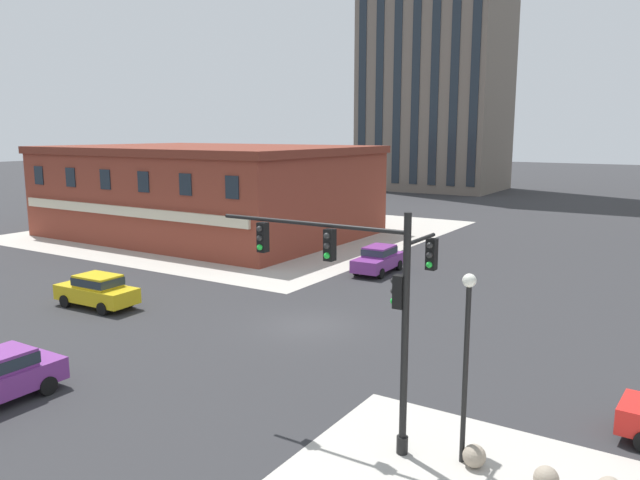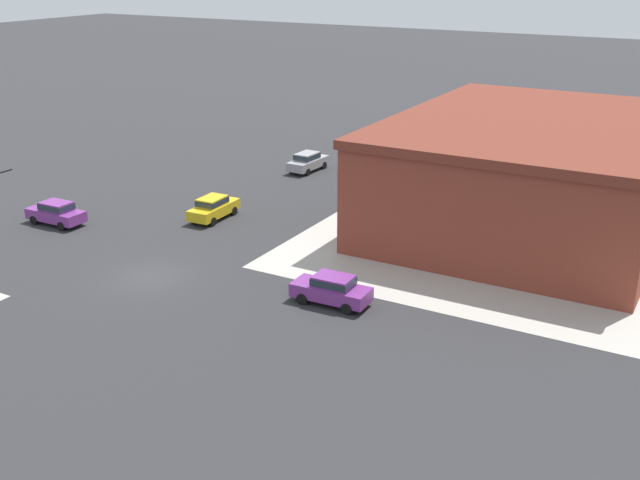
{
  "view_description": "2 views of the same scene",
  "coord_description": "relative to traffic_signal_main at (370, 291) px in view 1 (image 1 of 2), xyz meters",
  "views": [
    {
      "loc": [
        14.95,
        -22.55,
        8.78
      ],
      "look_at": [
        -0.32,
        1.59,
        3.72
      ],
      "focal_mm": 34.59,
      "sensor_mm": 36.0,
      "label": 1
    },
    {
      "loc": [
        31.66,
        29.76,
        18.23
      ],
      "look_at": [
        -2.12,
        10.63,
        3.66
      ],
      "focal_mm": 42.84,
      "sensor_mm": 36.0,
      "label": 2
    }
  ],
  "objects": [
    {
      "name": "ground_plane",
      "position": [
        -7.29,
        7.84,
        -4.41
      ],
      "size": [
        320.0,
        320.0,
        0.0
      ],
      "primitive_type": "plane",
      "color": "#2D2D30"
    },
    {
      "name": "sidewalk_far_corner",
      "position": [
        -27.29,
        27.84,
        -4.41
      ],
      "size": [
        32.0,
        32.0,
        0.02
      ],
      "primitive_type": "cube",
      "color": "#B7B2A8",
      "rests_on": "ground"
    },
    {
      "name": "traffic_signal_main",
      "position": [
        0.0,
        0.0,
        0.0
      ],
      "size": [
        6.29,
        2.09,
        6.71
      ],
      "color": "black",
      "rests_on": "ground"
    },
    {
      "name": "bollard_sphere_curb_a",
      "position": [
        3.08,
        0.18,
        -4.1
      ],
      "size": [
        0.62,
        0.62,
        0.62
      ],
      "primitive_type": "sphere",
      "color": "gray",
      "rests_on": "ground"
    },
    {
      "name": "bollard_sphere_curb_b",
      "position": [
        4.93,
        0.08,
        -4.1
      ],
      "size": [
        0.62,
        0.62,
        0.62
      ],
      "primitive_type": "sphere",
      "color": "gray",
      "rests_on": "ground"
    },
    {
      "name": "street_lamp_corner_near",
      "position": [
        2.71,
        0.26,
        -1.14
      ],
      "size": [
        0.36,
        0.36,
        5.2
      ],
      "color": "black",
      "rests_on": "ground"
    },
    {
      "name": "car_main_northbound_near",
      "position": [
        -9.44,
        19.21,
        -3.49
      ],
      "size": [
        2.0,
        4.46,
        1.68
      ],
      "color": "#7A3389",
      "rests_on": "ground"
    },
    {
      "name": "car_main_southbound_far",
      "position": [
        -17.9,
        4.7,
        -3.49
      ],
      "size": [
        4.47,
        2.03,
        1.68
      ],
      "color": "gold",
      "rests_on": "ground"
    },
    {
      "name": "storefront_block_near_corner",
      "position": [
        -28.68,
        24.92,
        -0.63
      ],
      "size": [
        25.28,
        18.61,
        7.54
      ],
      "color": "brown",
      "rests_on": "ground"
    }
  ]
}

